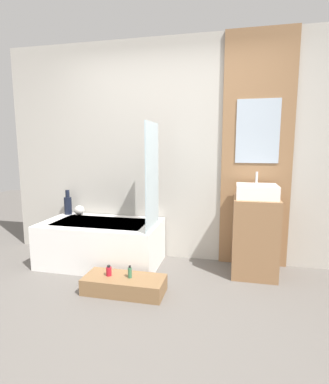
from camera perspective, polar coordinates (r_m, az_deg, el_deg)
The scene contains 12 objects.
ground_plane at distance 2.50m, azimuth -6.72°, elevation -24.61°, with size 12.00×12.00×0.00m, color #605B56.
wall_tiled_back at distance 3.61m, azimuth 1.35°, elevation 7.67°, with size 4.20×0.06×2.60m, color #B7B2A8.
wall_wood_accent at distance 3.50m, azimuth 17.15°, elevation 7.47°, with size 0.76×0.04×2.60m.
bathtub at distance 3.61m, azimuth -11.89°, elevation -9.43°, with size 1.35×0.75×0.50m.
glass_shower_screen at distance 3.12m, azimuth -2.38°, elevation 3.01°, with size 0.01×0.49×1.11m, color silver.
wooden_step_bench at distance 2.98m, azimuth -7.66°, elevation -17.08°, with size 0.76×0.33×0.15m, color olive.
vanity_cabinet at distance 3.37m, azimuth 16.78°, elevation -8.07°, with size 0.46×0.50×0.83m, color #8E6642.
sink at distance 3.26m, azimuth 17.16°, elevation 0.13°, with size 0.41×0.38×0.27m.
vase_tall_dark at distance 4.03m, azimuth -17.92°, elevation -2.26°, with size 0.09×0.09×0.31m.
vase_round_light at distance 3.94m, azimuth -15.90°, elevation -3.37°, with size 0.12×0.12×0.12m, color silver.
bottle_soap_primary at distance 2.98m, azimuth -10.56°, elevation -14.57°, with size 0.05×0.05×0.10m.
bottle_soap_secondary at distance 2.91m, azimuth -6.62°, elevation -14.95°, with size 0.04×0.04×0.12m.
Camera 1 is at (0.72, -1.96, 1.37)m, focal length 28.00 mm.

